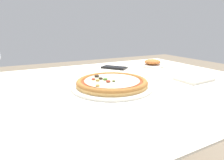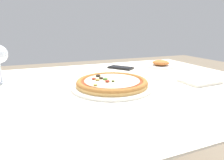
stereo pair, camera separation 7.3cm
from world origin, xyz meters
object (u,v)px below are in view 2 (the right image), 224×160
cell_phone (121,68)px  side_plate (161,64)px  dining_table (101,105)px  pizza_plate (112,83)px

cell_phone → side_plate: 0.25m
dining_table → side_plate: 0.53m
pizza_plate → cell_phone: pizza_plate is taller
pizza_plate → side_plate: side_plate is taller
side_plate → dining_table: bearing=-152.9°
pizza_plate → side_plate: 0.51m
pizza_plate → cell_phone: bearing=60.7°
dining_table → side_plate: bearing=27.1°
pizza_plate → dining_table: bearing=128.2°
pizza_plate → side_plate: size_ratio=1.86×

